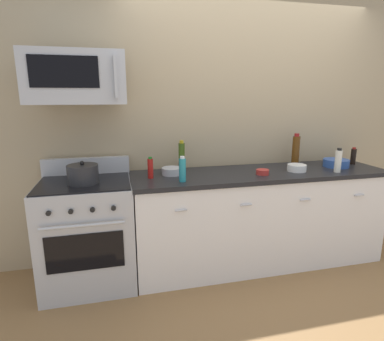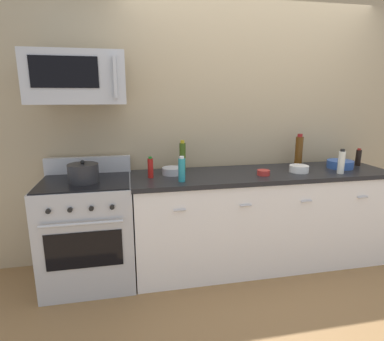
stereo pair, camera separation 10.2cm
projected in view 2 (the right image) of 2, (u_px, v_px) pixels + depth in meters
ground_plane at (258, 261)px, 3.16m from camera, size 6.62×6.62×0.00m
back_wall at (248, 122)px, 3.24m from camera, size 5.51×0.10×2.70m
counter_unit at (260, 218)px, 3.05m from camera, size 2.42×0.66×0.92m
range_oven at (89, 231)px, 2.75m from camera, size 0.76×0.69×1.07m
microwave at (78, 78)px, 2.50m from camera, size 0.74×0.44×0.40m
bottle_vinegar_white at (341, 162)px, 2.87m from camera, size 0.06×0.06×0.23m
bottle_dish_soap at (182, 170)px, 2.61m from camera, size 0.06×0.06×0.21m
bottle_soy_sauce_dark at (358, 157)px, 3.21m from camera, size 0.05×0.05×0.18m
bottle_olive_oil at (183, 157)px, 2.96m from camera, size 0.06×0.06×0.29m
bottle_hot_sauce_red at (151, 168)px, 2.72m from camera, size 0.05×0.05×0.19m
bottle_wine_amber at (299, 151)px, 3.19m from camera, size 0.07×0.07×0.32m
bowl_white_ceramic at (299, 168)px, 2.94m from camera, size 0.18×0.18×0.06m
bowl_steel_prep at (172, 171)px, 2.86m from camera, size 0.19×0.19×0.06m
bowl_red_small at (263, 172)px, 2.83m from camera, size 0.12×0.12×0.05m
bowl_blue_mixing at (340, 164)px, 3.11m from camera, size 0.25×0.25×0.07m
stockpot at (83, 173)px, 2.58m from camera, size 0.25×0.25×0.19m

